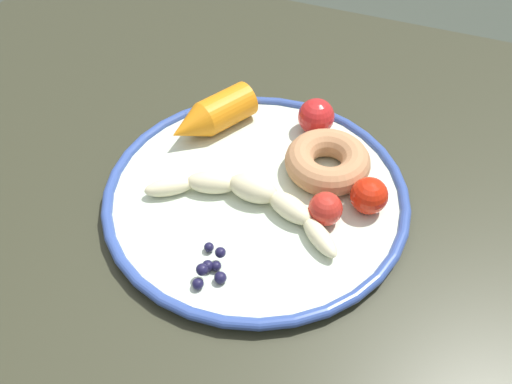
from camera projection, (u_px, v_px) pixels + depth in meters
The scene contains 9 objects.
dining_table at pixel (258, 237), 0.68m from camera, with size 1.11×0.84×0.77m.
plate at pixel (256, 194), 0.58m from camera, with size 0.33×0.33×0.02m.
banana at pixel (249, 197), 0.56m from camera, with size 0.23×0.07×0.03m.
carrot_orange at pixel (211, 116), 0.64m from camera, with size 0.09×0.12×0.04m.
donut at pixel (327, 162), 0.59m from camera, with size 0.10×0.10×0.03m, color #B67E52.
blueberry_pile at pixel (210, 267), 0.50m from camera, with size 0.04×0.05×0.02m.
tomato_near at pixel (325, 209), 0.54m from camera, with size 0.04×0.04×0.04m, color red.
tomato_mid at pixel (316, 117), 0.64m from camera, with size 0.04×0.04×0.04m, color red.
tomato_far at pixel (369, 197), 0.55m from camera, with size 0.04×0.04×0.04m, color red.
Camera 1 is at (0.15, -0.39, 1.21)m, focal length 37.46 mm.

